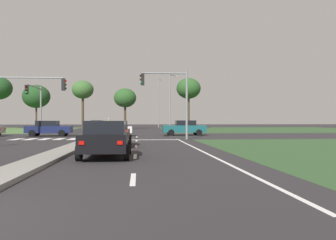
% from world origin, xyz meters
% --- Properties ---
extents(ground_plane, '(200.00, 200.00, 0.00)m').
position_xyz_m(ground_plane, '(0.00, 30.00, 0.00)').
color(ground_plane, '#282628').
extents(grass_verge_far_right, '(35.00, 35.00, 0.01)m').
position_xyz_m(grass_verge_far_right, '(25.50, 54.50, 0.00)').
color(grass_verge_far_right, '#2D4C28').
rests_on(grass_verge_far_right, ground).
extents(median_island_near, '(1.20, 22.00, 0.14)m').
position_xyz_m(median_island_near, '(0.00, 11.00, 0.07)').
color(median_island_near, gray).
rests_on(median_island_near, ground).
extents(median_island_far, '(1.20, 36.00, 0.14)m').
position_xyz_m(median_island_far, '(0.00, 55.00, 0.07)').
color(median_island_far, '#ADA89E').
rests_on(median_island_far, ground).
extents(lane_dash_near, '(0.14, 2.00, 0.01)m').
position_xyz_m(lane_dash_near, '(3.50, 3.98, 0.01)').
color(lane_dash_near, silver).
rests_on(lane_dash_near, ground).
extents(lane_dash_second, '(0.14, 2.00, 0.01)m').
position_xyz_m(lane_dash_second, '(3.50, 9.98, 0.01)').
color(lane_dash_second, silver).
rests_on(lane_dash_second, ground).
extents(lane_dash_third, '(0.14, 2.00, 0.01)m').
position_xyz_m(lane_dash_third, '(3.50, 15.98, 0.01)').
color(lane_dash_third, silver).
rests_on(lane_dash_third, ground).
extents(lane_dash_fourth, '(0.14, 2.00, 0.01)m').
position_xyz_m(lane_dash_fourth, '(3.50, 21.98, 0.01)').
color(lane_dash_fourth, silver).
rests_on(lane_dash_fourth, ground).
extents(lane_dash_fifth, '(0.14, 2.00, 0.01)m').
position_xyz_m(lane_dash_fifth, '(3.50, 27.98, 0.01)').
color(lane_dash_fifth, silver).
rests_on(lane_dash_fifth, ground).
extents(edge_line_right, '(0.14, 24.00, 0.01)m').
position_xyz_m(edge_line_right, '(6.85, 12.00, 0.01)').
color(edge_line_right, silver).
rests_on(edge_line_right, ground).
extents(stop_bar_near, '(6.40, 0.50, 0.01)m').
position_xyz_m(stop_bar_near, '(3.80, 23.00, 0.01)').
color(stop_bar_near, silver).
rests_on(stop_bar_near, ground).
extents(crosswalk_bar_near, '(0.70, 2.80, 0.01)m').
position_xyz_m(crosswalk_bar_near, '(-6.40, 24.80, 0.01)').
color(crosswalk_bar_near, silver).
rests_on(crosswalk_bar_near, ground).
extents(crosswalk_bar_second, '(0.70, 2.80, 0.01)m').
position_xyz_m(crosswalk_bar_second, '(-5.25, 24.80, 0.01)').
color(crosswalk_bar_second, silver).
rests_on(crosswalk_bar_second, ground).
extents(crosswalk_bar_third, '(0.70, 2.80, 0.01)m').
position_xyz_m(crosswalk_bar_third, '(-4.10, 24.80, 0.01)').
color(crosswalk_bar_third, silver).
rests_on(crosswalk_bar_third, ground).
extents(crosswalk_bar_fourth, '(0.70, 2.80, 0.01)m').
position_xyz_m(crosswalk_bar_fourth, '(-2.95, 24.80, 0.01)').
color(crosswalk_bar_fourth, silver).
rests_on(crosswalk_bar_fourth, ground).
extents(crosswalk_bar_fifth, '(0.70, 2.80, 0.01)m').
position_xyz_m(crosswalk_bar_fifth, '(-1.80, 24.80, 0.01)').
color(crosswalk_bar_fifth, silver).
rests_on(crosswalk_bar_fifth, ground).
extents(crosswalk_bar_sixth, '(0.70, 2.80, 0.01)m').
position_xyz_m(crosswalk_bar_sixth, '(-0.65, 24.80, 0.01)').
color(crosswalk_bar_sixth, silver).
rests_on(crosswalk_bar_sixth, ground).
extents(crosswalk_bar_seventh, '(0.70, 2.80, 0.01)m').
position_xyz_m(crosswalk_bar_seventh, '(0.50, 24.80, 0.01)').
color(crosswalk_bar_seventh, silver).
rests_on(crosswalk_bar_seventh, ground).
extents(car_black_near, '(2.05, 4.20, 1.55)m').
position_xyz_m(car_black_near, '(2.27, 9.70, 0.79)').
color(car_black_near, black).
rests_on(car_black_near, ground).
extents(car_white_second, '(4.16, 2.02, 1.48)m').
position_xyz_m(car_white_second, '(0.92, 30.35, 0.76)').
color(car_white_second, silver).
rests_on(car_white_second, ground).
extents(car_maroon_fourth, '(2.01, 4.52, 1.46)m').
position_xyz_m(car_maroon_fourth, '(-2.36, 54.71, 0.75)').
color(car_maroon_fourth, maroon).
rests_on(car_maroon_fourth, ground).
extents(car_blue_fifth, '(2.07, 4.28, 1.56)m').
position_xyz_m(car_blue_fifth, '(-2.21, 45.59, 0.80)').
color(car_blue_fifth, navy).
rests_on(car_blue_fifth, ground).
extents(car_teal_sixth, '(4.50, 2.09, 1.56)m').
position_xyz_m(car_teal_sixth, '(8.43, 31.39, 0.80)').
color(car_teal_sixth, '#19565B').
rests_on(car_teal_sixth, ground).
extents(car_navy_seventh, '(4.42, 1.97, 1.53)m').
position_xyz_m(car_navy_seventh, '(-5.20, 30.48, 0.78)').
color(car_navy_seventh, '#161E47').
rests_on(car_navy_seventh, ground).
extents(car_red_eighth, '(2.06, 4.37, 1.54)m').
position_xyz_m(car_red_eighth, '(2.16, 16.05, 0.79)').
color(car_red_eighth, '#A31919').
rests_on(car_red_eighth, ground).
extents(traffic_signal_near_right, '(3.95, 0.32, 5.67)m').
position_xyz_m(traffic_signal_near_right, '(6.22, 23.40, 3.86)').
color(traffic_signal_near_right, gray).
rests_on(traffic_signal_near_right, ground).
extents(traffic_signal_far_left, '(0.32, 5.60, 5.45)m').
position_xyz_m(traffic_signal_far_left, '(-7.60, 34.51, 3.81)').
color(traffic_signal_far_left, gray).
rests_on(traffic_signal_far_left, ground).
extents(traffic_signal_near_left, '(5.63, 0.32, 5.20)m').
position_xyz_m(traffic_signal_near_left, '(-5.45, 23.40, 3.65)').
color(traffic_signal_near_left, gray).
rests_on(traffic_signal_near_left, ground).
extents(street_lamp_third, '(1.45, 1.80, 8.34)m').
position_xyz_m(street_lamp_third, '(8.30, 46.22, 4.70)').
color(street_lamp_third, gray).
rests_on(street_lamp_third, ground).
extents(street_lamp_fourth, '(1.16, 1.85, 10.88)m').
position_xyz_m(street_lamp_fourth, '(8.25, 74.36, 5.98)').
color(street_lamp_fourth, gray).
rests_on(street_lamp_fourth, ground).
extents(pedestrian_at_median, '(0.34, 0.34, 1.75)m').
position_xyz_m(pedestrian_at_median, '(-0.23, 42.03, 1.20)').
color(pedestrian_at_median, '#232833').
rests_on(pedestrian_at_median, median_island_far).
extents(treeline_second, '(5.07, 5.07, 8.19)m').
position_xyz_m(treeline_second, '(-15.41, 62.74, 6.02)').
color(treeline_second, '#423323').
rests_on(treeline_second, ground).
extents(treeline_third, '(4.04, 4.04, 9.09)m').
position_xyz_m(treeline_third, '(-6.84, 62.73, 7.28)').
color(treeline_third, '#423323').
rests_on(treeline_third, ground).
extents(treeline_fourth, '(4.09, 4.09, 7.42)m').
position_xyz_m(treeline_fourth, '(1.21, 59.85, 5.63)').
color(treeline_fourth, '#423323').
rests_on(treeline_fourth, ground).
extents(treeline_fifth, '(4.61, 4.61, 9.58)m').
position_xyz_m(treeline_fifth, '(13.14, 61.30, 7.57)').
color(treeline_fifth, '#423323').
rests_on(treeline_fifth, ground).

